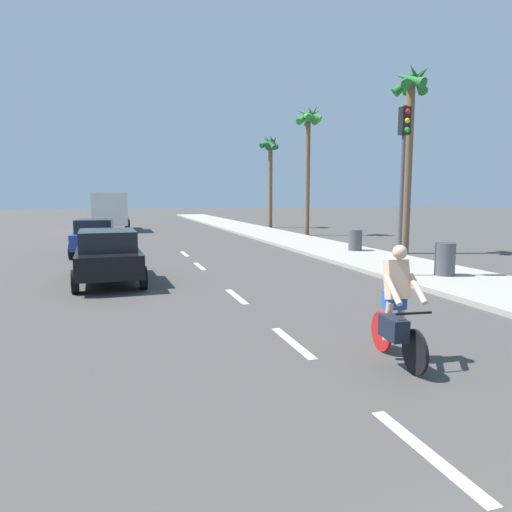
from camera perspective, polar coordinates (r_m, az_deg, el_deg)
The scene contains 17 objects.
ground_plane at distance 20.90m, azimuth -8.72°, elevation 0.24°, with size 160.00×160.00×0.00m, color #423F3D.
sidewalk_strip at distance 24.65m, azimuth 6.37°, elevation 1.51°, with size 3.60×80.00×0.14m, color #9E998E.
lane_stripe_1 at distance 5.34m, azimuth 20.08°, elevation -21.57°, with size 0.16×1.80×0.01m, color white.
lane_stripe_2 at distance 8.33m, azimuth 4.49°, elevation -10.49°, with size 0.16×1.80×0.01m, color white.
lane_stripe_3 at distance 11.96m, azimuth -2.41°, elevation -4.96°, with size 0.16×1.80×0.01m, color white.
lane_stripe_4 at distance 17.15m, azimuth -6.90°, elevation -1.26°, with size 0.16×1.80×0.01m, color white.
lane_stripe_5 at distance 20.96m, azimuth -8.75°, elevation 0.27°, with size 0.16×1.80×0.01m, color white.
cyclist at distance 7.44m, azimuth 16.81°, elevation -6.34°, with size 0.64×1.71×1.82m.
parked_car_black at distance 14.43m, azimuth -17.67°, elevation 0.17°, with size 2.06×4.25×1.57m.
parked_car_blue at distance 21.46m, azimuth -19.06°, elevation 2.35°, with size 2.02×4.07×1.57m.
delivery_truck at distance 36.33m, azimuth -17.43°, elevation 5.34°, with size 2.71×6.25×2.80m.
palm_tree_mid at distance 22.07m, azimuth 18.35°, elevation 16.35°, with size 1.86×2.04×8.21m.
palm_tree_far at distance 30.96m, azimuth 6.42°, elevation 14.84°, with size 1.86×1.82×8.40m.
palm_tree_distant at distance 38.32m, azimuth 1.76°, elevation 12.36°, with size 1.77×1.94×7.63m.
traffic_signal at distance 14.79m, azimuth 17.57°, elevation 11.09°, with size 0.28×0.33×5.20m.
trash_bin_near at distance 15.36m, azimuth 22.13°, elevation -0.34°, with size 0.60×0.60×1.00m, color #47474C.
trash_bin_far at distance 21.27m, azimuth 12.05°, elevation 1.92°, with size 0.60×0.60×0.93m, color #47474C.
Camera 1 is at (-2.90, -0.54, 2.55)m, focal length 32.68 mm.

